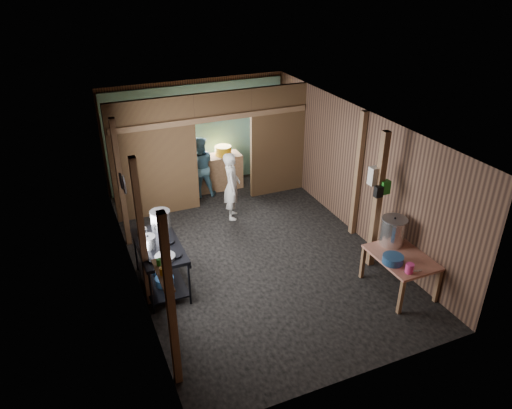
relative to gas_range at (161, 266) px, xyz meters
name	(u,v)px	position (x,y,z in m)	size (l,w,h in m)	color
floor	(252,250)	(1.88, 0.45, -0.43)	(4.50, 7.00, 0.00)	black
ceiling	(251,122)	(1.88, 0.45, 2.17)	(4.50, 7.00, 0.00)	#353535
wall_back	(196,133)	(1.88, 3.95, 0.87)	(4.50, 0.00, 2.60)	brown
wall_front	(360,303)	(1.88, -3.05, 0.87)	(4.50, 0.00, 2.60)	brown
wall_left	(128,213)	(-0.37, 0.45, 0.87)	(0.00, 7.00, 2.60)	brown
wall_right	(355,171)	(4.13, 0.45, 0.87)	(0.00, 7.00, 2.60)	brown
partition_left	(154,159)	(0.55, 2.65, 0.87)	(1.85, 0.10, 2.60)	brown
partition_right	(278,141)	(3.46, 2.65, 0.87)	(1.35, 0.10, 2.60)	brown
partition_header	(223,105)	(2.13, 2.65, 1.87)	(1.30, 0.10, 0.60)	brown
turquoise_panel	(197,136)	(1.88, 3.89, 0.82)	(4.40, 0.06, 2.50)	#60ABAC
back_counter	(217,172)	(2.18, 3.40, 0.00)	(1.20, 0.50, 0.85)	#885F41
wall_clock	(206,109)	(2.13, 3.85, 1.47)	(0.20, 0.20, 0.03)	beige
post_left_a	(171,304)	(-0.30, -2.15, 0.87)	(0.10, 0.12, 2.60)	#885F41
post_left_b	(142,235)	(-0.30, -0.35, 0.87)	(0.10, 0.12, 2.60)	#885F41
post_left_c	(121,185)	(-0.30, 1.65, 0.87)	(0.10, 0.12, 2.60)	#885F41
post_right	(358,175)	(4.06, 0.25, 0.87)	(0.10, 0.12, 2.60)	#885F41
post_free	(377,202)	(3.73, -0.85, 0.87)	(0.12, 0.12, 2.60)	#885F41
cross_beam	(213,118)	(1.88, 2.60, 1.62)	(4.40, 0.12, 0.12)	#885F41
pan_lid_big	(124,185)	(-0.33, 0.85, 1.22)	(0.34, 0.34, 0.03)	gray
pan_lid_small	(121,181)	(-0.33, 1.25, 1.12)	(0.30, 0.30, 0.03)	black
wall_shelf	(163,275)	(-0.27, -1.65, 0.97)	(0.14, 0.80, 0.03)	#885F41
jar_white	(167,282)	(-0.27, -1.90, 1.04)	(0.07, 0.07, 0.10)	beige
jar_yellow	(162,271)	(-0.27, -1.65, 1.04)	(0.08, 0.08, 0.10)	#C78711
jar_green	(159,262)	(-0.27, -1.43, 1.04)	(0.06, 0.06, 0.10)	#1C7A1E
bag_white	(375,176)	(3.68, -0.77, 1.35)	(0.22, 0.15, 0.32)	beige
bag_green	(385,187)	(3.80, -0.91, 1.17)	(0.16, 0.12, 0.24)	#1C7A1E
bag_black	(378,192)	(3.66, -0.93, 1.12)	(0.14, 0.10, 0.20)	black
gas_range	(161,266)	(0.00, 0.00, 0.00)	(0.74, 1.44, 0.85)	black
prep_table	(399,273)	(3.71, -1.68, -0.09)	(0.83, 1.14, 0.67)	#C0735D
stove_pot_large	(161,220)	(0.17, 0.52, 0.59)	(0.36, 0.36, 0.36)	silver
stove_pot_med	(148,242)	(-0.17, -0.02, 0.52)	(0.26, 0.26, 0.23)	silver
stove_saucepan	(143,231)	(-0.17, 0.47, 0.47)	(0.15, 0.15, 0.10)	silver
frying_pan	(165,257)	(0.00, -0.45, 0.45)	(0.33, 0.55, 0.08)	gray
blue_tub_front	(165,281)	(0.00, -0.18, -0.19)	(0.32, 0.32, 0.13)	navy
blue_tub_back	(159,269)	(0.00, 0.21, -0.20)	(0.30, 0.30, 0.12)	navy
stock_pot	(393,232)	(3.80, -1.27, 0.48)	(0.44, 0.44, 0.51)	silver
wash_basin	(393,259)	(3.45, -1.77, 0.31)	(0.34, 0.34, 0.13)	navy
pink_bucket	(410,268)	(3.52, -2.10, 0.33)	(0.13, 0.13, 0.16)	#D8347D
knife	(413,271)	(3.59, -2.10, 0.25)	(0.30, 0.04, 0.01)	silver
yellow_tub	(223,151)	(2.36, 3.40, 0.54)	(0.40, 0.40, 0.22)	#C78711
red_cup	(205,155)	(1.90, 3.40, 0.50)	(0.13, 0.13, 0.15)	maroon
cook	(232,186)	(2.00, 1.87, 0.33)	(0.55, 0.36, 1.50)	silver
worker_back	(200,167)	(1.69, 3.17, 0.31)	(0.71, 0.55, 1.47)	#446D7F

